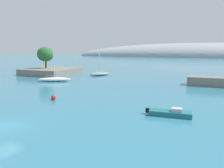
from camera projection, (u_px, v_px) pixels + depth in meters
water at (6, 126)px, 21.91m from camera, size 600.00×600.00×0.00m
shore_outcrop at (52, 71)px, 68.78m from camera, size 14.47×14.67×1.88m
tree_clump_shore at (45, 54)px, 68.32m from camera, size 5.07×5.07×6.68m
distant_ridge at (199, 57)px, 244.10m from camera, size 304.21×73.32×31.04m
sailboat_white_near_shore at (54, 79)px, 53.13m from camera, size 7.88×5.61×7.90m
sailboat_grey_mid_mooring at (100, 74)px, 65.65m from camera, size 5.56×6.99×9.46m
motorboat_teal_foreground at (170, 113)px, 25.34m from camera, size 5.33×2.02×0.99m
mooring_buoy_red at (53, 98)px, 33.43m from camera, size 0.73×0.73×0.73m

